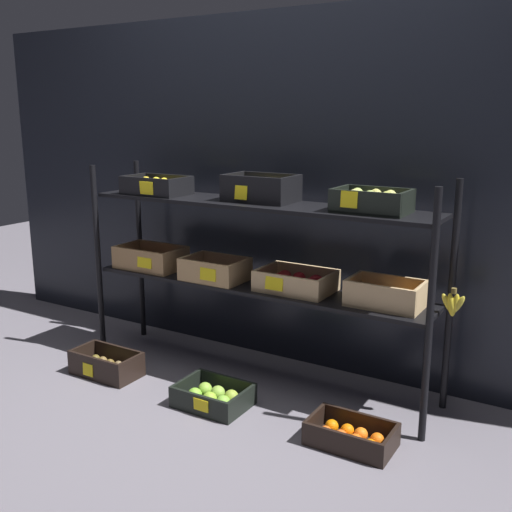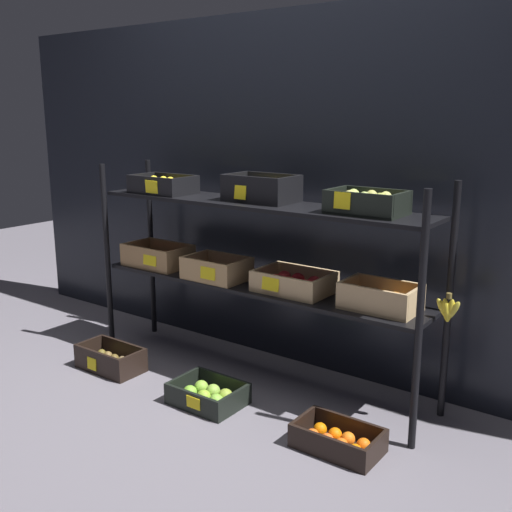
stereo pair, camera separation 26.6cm
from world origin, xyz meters
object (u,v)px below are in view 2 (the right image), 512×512
display_rack (257,245)px  crate_ground_apple_green (208,395)px  crate_ground_tangerine (338,440)px  crate_ground_kiwi (111,361)px

display_rack → crate_ground_apple_green: size_ratio=5.85×
crate_ground_apple_green → crate_ground_tangerine: same height
display_rack → crate_ground_tangerine: display_rack is taller
crate_ground_apple_green → crate_ground_kiwi: bearing=-179.2°
crate_ground_kiwi → crate_ground_apple_green: size_ratio=1.09×
crate_ground_apple_green → crate_ground_tangerine: (0.71, 0.01, -0.00)m
crate_ground_kiwi → crate_ground_tangerine: (1.41, 0.02, -0.01)m
crate_ground_kiwi → crate_ground_tangerine: bearing=0.7°
crate_ground_kiwi → crate_ground_tangerine: 1.41m
display_rack → crate_ground_tangerine: (0.69, -0.37, -0.69)m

